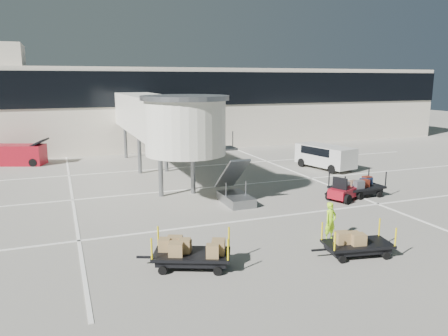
{
  "coord_description": "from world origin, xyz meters",
  "views": [
    {
      "loc": [
        -10.49,
        -16.95,
        6.87
      ],
      "look_at": [
        -1.96,
        5.42,
        2.0
      ],
      "focal_mm": 35.0,
      "sensor_mm": 36.0,
      "label": 1
    }
  ],
  "objects_px": {
    "baggage_tug": "(346,191)",
    "box_cart_far": "(195,253)",
    "belt_loader": "(18,155)",
    "box_cart_near": "(356,243)",
    "suitcase_cart": "(357,188)",
    "ground_worker": "(330,221)",
    "minivan": "(324,155)"
  },
  "relations": [
    {
      "from": "baggage_tug",
      "to": "ground_worker",
      "type": "height_order",
      "value": "ground_worker"
    },
    {
      "from": "box_cart_near",
      "to": "box_cart_far",
      "type": "bearing_deg",
      "value": 179.34
    },
    {
      "from": "box_cart_near",
      "to": "baggage_tug",
      "type": "bearing_deg",
      "value": 66.58
    },
    {
      "from": "baggage_tug",
      "to": "ground_worker",
      "type": "bearing_deg",
      "value": -155.19
    },
    {
      "from": "suitcase_cart",
      "to": "box_cart_near",
      "type": "xyz_separation_m",
      "value": [
        -5.64,
        -7.32,
        -0.07
      ]
    },
    {
      "from": "suitcase_cart",
      "to": "belt_loader",
      "type": "height_order",
      "value": "belt_loader"
    },
    {
      "from": "minivan",
      "to": "belt_loader",
      "type": "relative_size",
      "value": 1.07
    },
    {
      "from": "box_cart_near",
      "to": "minivan",
      "type": "distance_m",
      "value": 17.49
    },
    {
      "from": "box_cart_near",
      "to": "minivan",
      "type": "bearing_deg",
      "value": 70.6
    },
    {
      "from": "baggage_tug",
      "to": "box_cart_near",
      "type": "distance_m",
      "value": 8.35
    },
    {
      "from": "minivan",
      "to": "suitcase_cart",
      "type": "bearing_deg",
      "value": -123.54
    },
    {
      "from": "box_cart_far",
      "to": "minivan",
      "type": "height_order",
      "value": "minivan"
    },
    {
      "from": "baggage_tug",
      "to": "box_cart_far",
      "type": "bearing_deg",
      "value": -175.59
    },
    {
      "from": "suitcase_cart",
      "to": "belt_loader",
      "type": "bearing_deg",
      "value": 133.69
    },
    {
      "from": "box_cart_near",
      "to": "minivan",
      "type": "xyz_separation_m",
      "value": [
        8.56,
        15.24,
        0.6
      ]
    },
    {
      "from": "ground_worker",
      "to": "baggage_tug",
      "type": "bearing_deg",
      "value": 32.6
    },
    {
      "from": "ground_worker",
      "to": "minivan",
      "type": "bearing_deg",
      "value": 41.69
    },
    {
      "from": "ground_worker",
      "to": "suitcase_cart",
      "type": "bearing_deg",
      "value": 28.54
    },
    {
      "from": "suitcase_cart",
      "to": "minivan",
      "type": "xyz_separation_m",
      "value": [
        2.91,
        7.92,
        0.53
      ]
    },
    {
      "from": "minivan",
      "to": "box_cart_near",
      "type": "bearing_deg",
      "value": -132.65
    },
    {
      "from": "minivan",
      "to": "belt_loader",
      "type": "height_order",
      "value": "belt_loader"
    },
    {
      "from": "box_cart_far",
      "to": "ground_worker",
      "type": "relative_size",
      "value": 2.06
    },
    {
      "from": "suitcase_cart",
      "to": "box_cart_far",
      "type": "height_order",
      "value": "suitcase_cart"
    },
    {
      "from": "box_cart_near",
      "to": "belt_loader",
      "type": "relative_size",
      "value": 0.69
    },
    {
      "from": "box_cart_near",
      "to": "box_cart_far",
      "type": "distance_m",
      "value": 6.42
    },
    {
      "from": "baggage_tug",
      "to": "belt_loader",
      "type": "height_order",
      "value": "belt_loader"
    },
    {
      "from": "baggage_tug",
      "to": "box_cart_far",
      "type": "height_order",
      "value": "baggage_tug"
    },
    {
      "from": "box_cart_far",
      "to": "ground_worker",
      "type": "distance_m",
      "value": 6.35
    },
    {
      "from": "box_cart_near",
      "to": "belt_loader",
      "type": "bearing_deg",
      "value": 128.63
    },
    {
      "from": "ground_worker",
      "to": "box_cart_near",
      "type": "bearing_deg",
      "value": -105.68
    },
    {
      "from": "belt_loader",
      "to": "suitcase_cart",
      "type": "bearing_deg",
      "value": -22.39
    },
    {
      "from": "suitcase_cart",
      "to": "ground_worker",
      "type": "bearing_deg",
      "value": -139.19
    }
  ]
}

